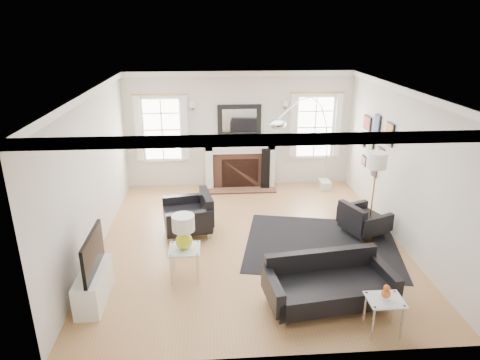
{
  "coord_description": "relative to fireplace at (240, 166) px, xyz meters",
  "views": [
    {
      "loc": [
        -0.69,
        -7.14,
        3.86
      ],
      "look_at": [
        -0.17,
        0.3,
        1.1
      ],
      "focal_mm": 32.0,
      "sensor_mm": 36.0,
      "label": 1
    }
  ],
  "objects": [
    {
      "name": "stick_floor_lamp",
      "position": [
        2.2,
        -2.98,
        0.96
      ],
      "size": [
        0.35,
        0.35,
        1.73
      ],
      "color": "#A47939",
      "rests_on": "floor"
    },
    {
      "name": "floor",
      "position": [
        0.0,
        -2.79,
        -0.54
      ],
      "size": [
        6.0,
        6.0,
        0.0
      ],
      "primitive_type": "plane",
      "color": "#AB7B48",
      "rests_on": "ground"
    },
    {
      "name": "orange_vase",
      "position": [
        1.5,
        -5.44,
        0.07
      ],
      "size": [
        0.12,
        0.12,
        0.19
      ],
      "color": "#CB541A",
      "rests_on": "nesting_table"
    },
    {
      "name": "sofa",
      "position": [
        0.93,
        -4.79,
        -0.22
      ],
      "size": [
        1.9,
        1.06,
        0.59
      ],
      "color": "black",
      "rests_on": "floor"
    },
    {
      "name": "gallery_wall",
      "position": [
        2.72,
        -1.5,
        0.99
      ],
      "size": [
        0.04,
        1.73,
        1.29
      ],
      "color": "black",
      "rests_on": "right_wall"
    },
    {
      "name": "crown_molding",
      "position": [
        0.0,
        -2.79,
        2.2
      ],
      "size": [
        5.5,
        6.0,
        0.12
      ],
      "primitive_type": "cube",
      "color": "white",
      "rests_on": "back_wall"
    },
    {
      "name": "speaker_tower",
      "position": [
        0.62,
        -0.14,
        -0.03
      ],
      "size": [
        0.22,
        0.22,
        1.03
      ],
      "primitive_type": "cube",
      "rotation": [
        0.0,
        0.0,
        -0.09
      ],
      "color": "black",
      "rests_on": "floor"
    },
    {
      "name": "left_wall",
      "position": [
        -2.75,
        -2.79,
        0.86
      ],
      "size": [
        0.04,
        6.0,
        2.8
      ],
      "primitive_type": "cube",
      "color": "beige",
      "rests_on": "floor"
    },
    {
      "name": "side_table_left",
      "position": [
        -1.15,
        -3.98,
        -0.11
      ],
      "size": [
        0.49,
        0.49,
        0.53
      ],
      "color": "silver",
      "rests_on": "floor"
    },
    {
      "name": "right_wall",
      "position": [
        2.75,
        -2.79,
        0.86
      ],
      "size": [
        0.04,
        6.0,
        2.8
      ],
      "primitive_type": "cube",
      "color": "beige",
      "rests_on": "floor"
    },
    {
      "name": "front_wall",
      "position": [
        0.0,
        -5.79,
        0.86
      ],
      "size": [
        5.5,
        0.04,
        2.8
      ],
      "primitive_type": "cube",
      "color": "beige",
      "rests_on": "floor"
    },
    {
      "name": "armchair_left",
      "position": [
        -1.12,
        -2.41,
        -0.18
      ],
      "size": [
        1.03,
        1.11,
        0.66
      ],
      "color": "black",
      "rests_on": "floor"
    },
    {
      "name": "armchair_right",
      "position": [
        2.15,
        -2.73,
        -0.24
      ],
      "size": [
        0.96,
        1.01,
        0.54
      ],
      "color": "black",
      "rests_on": "floor"
    },
    {
      "name": "mantel_mirror",
      "position": [
        0.0,
        0.16,
        1.11
      ],
      "size": [
        1.05,
        0.07,
        0.75
      ],
      "color": "black",
      "rests_on": "back_wall"
    },
    {
      "name": "gourd_lamp",
      "position": [
        -1.15,
        -3.98,
        0.32
      ],
      "size": [
        0.35,
        0.35,
        0.57
      ],
      "color": "yellow",
      "rests_on": "side_table_left"
    },
    {
      "name": "back_wall",
      "position": [
        0.0,
        0.21,
        0.86
      ],
      "size": [
        5.5,
        0.04,
        2.8
      ],
      "primitive_type": "cube",
      "color": "beige",
      "rests_on": "floor"
    },
    {
      "name": "window_left",
      "position": [
        -1.85,
        0.16,
        0.92
      ],
      "size": [
        1.24,
        0.15,
        1.62
      ],
      "color": "white",
      "rests_on": "back_wall"
    },
    {
      "name": "ceiling",
      "position": [
        0.0,
        -2.79,
        2.26
      ],
      "size": [
        5.5,
        6.0,
        0.02
      ],
      "primitive_type": "cube",
      "color": "white",
      "rests_on": "back_wall"
    },
    {
      "name": "area_rug",
      "position": [
        1.29,
        -3.08,
        -0.54
      ],
      "size": [
        3.14,
        2.78,
        0.01
      ],
      "primitive_type": "cube",
      "rotation": [
        0.0,
        0.0,
        -0.2
      ],
      "color": "black",
      "rests_on": "floor"
    },
    {
      "name": "nesting_table",
      "position": [
        1.5,
        -5.44,
        -0.15
      ],
      "size": [
        0.46,
        0.39,
        0.51
      ],
      "color": "silver",
      "rests_on": "floor"
    },
    {
      "name": "coffee_table",
      "position": [
        -1.09,
        -2.26,
        -0.21
      ],
      "size": [
        0.81,
        0.81,
        0.36
      ],
      "color": "silver",
      "rests_on": "floor"
    },
    {
      "name": "tv_unit",
      "position": [
        -2.44,
        -4.49,
        -0.21
      ],
      "size": [
        0.35,
        1.0,
        1.09
      ],
      "color": "white",
      "rests_on": "floor"
    },
    {
      "name": "window_right",
      "position": [
        1.85,
        0.16,
        0.92
      ],
      "size": [
        1.24,
        0.15,
        1.62
      ],
      "color": "white",
      "rests_on": "back_wall"
    },
    {
      "name": "arc_floor_lamp",
      "position": [
        1.37,
        -0.85,
        0.77
      ],
      "size": [
        1.71,
        1.59,
        2.43
      ],
      "color": "white",
      "rests_on": "floor"
    },
    {
      "name": "fireplace",
      "position": [
        0.0,
        0.0,
        0.0
      ],
      "size": [
        1.7,
        0.69,
        1.11
      ],
      "color": "white",
      "rests_on": "floor"
    }
  ]
}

